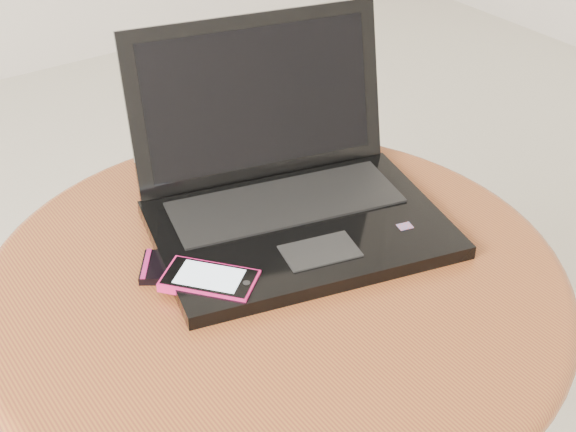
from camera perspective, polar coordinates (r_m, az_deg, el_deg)
table at (r=1.01m, az=-0.87°, el=-8.99°), size 0.68×0.68×0.54m
laptop at (r=1.00m, az=-0.08°, el=1.89°), size 0.40×0.37×0.22m
phone_black at (r=0.94m, az=-7.02°, el=-3.59°), size 0.12×0.11×0.01m
phone_pink at (r=0.90m, az=-5.55°, el=-4.56°), size 0.11×0.11×0.01m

